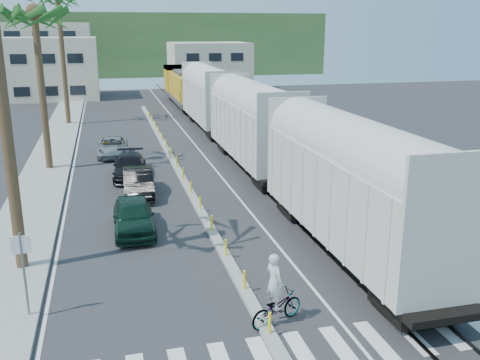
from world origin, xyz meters
The scene contains 16 objects.
ground centered at (0.00, 0.00, 0.00)m, with size 140.00×140.00×0.00m, color #28282B.
sidewalk centered at (-8.50, 25.00, 0.07)m, with size 3.00×90.00×0.15m, color gray.
rails centered at (5.00, 28.00, 0.03)m, with size 1.56×100.00×0.06m.
median centered at (0.00, 19.96, 0.09)m, with size 0.45×60.00×0.85m.
crosswalk centered at (0.00, -2.00, 0.01)m, with size 14.00×2.20×0.01m, color silver.
lane_markings centered at (-2.15, 25.00, 0.00)m, with size 9.42×90.00×0.01m.
freight_train centered at (5.00, 24.85, 2.91)m, with size 3.00×60.94×5.85m.
palm_trees centered at (-8.10, 22.70, 10.81)m, with size 3.50×37.20×13.75m.
street_sign centered at (-7.30, 2.00, 1.97)m, with size 0.60×0.08×3.00m.
buildings centered at (-6.41, 71.66, 4.36)m, with size 38.00×27.00×10.00m.
hillside centered at (0.00, 100.00, 6.00)m, with size 80.00×20.00×12.00m, color #385628.
car_lead centered at (-3.48, 9.04, 0.78)m, with size 1.90×4.62×1.57m, color black.
car_second centered at (-2.88, 14.69, 0.77)m, with size 1.78×4.71×1.53m, color black.
car_third centered at (-3.15, 18.67, 0.72)m, with size 2.39×5.09×1.44m, color black.
car_rear centered at (-4.05, 25.19, 0.67)m, with size 2.37×4.92×1.35m, color #979A9C.
cyclist centered at (0.45, -0.24, 0.76)m, with size 2.25×2.58×2.42m.
Camera 1 is at (-4.44, -14.83, 9.17)m, focal length 40.00 mm.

